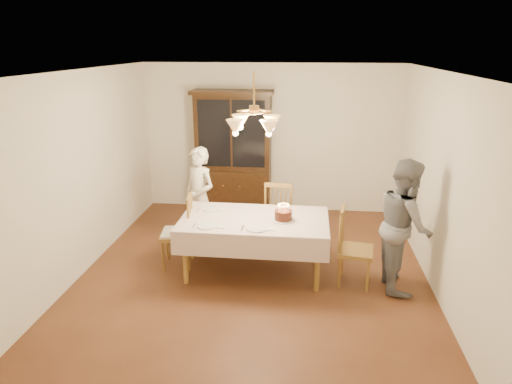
# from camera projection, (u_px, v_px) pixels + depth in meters

# --- Properties ---
(ground) EXTENTS (5.00, 5.00, 0.00)m
(ground) POSITION_uv_depth(u_px,v_px,m) (254.00, 271.00, 6.12)
(ground) COLOR #512A17
(ground) RESTS_ON ground
(room_shell) EXTENTS (5.00, 5.00, 5.00)m
(room_shell) POSITION_uv_depth(u_px,v_px,m) (254.00, 156.00, 5.63)
(room_shell) COLOR white
(room_shell) RESTS_ON ground
(dining_table) EXTENTS (1.90, 1.10, 0.76)m
(dining_table) POSITION_uv_depth(u_px,v_px,m) (254.00, 224.00, 5.91)
(dining_table) COLOR brown
(dining_table) RESTS_ON ground
(china_hutch) EXTENTS (1.38, 0.54, 2.16)m
(china_hutch) POSITION_uv_depth(u_px,v_px,m) (233.00, 155.00, 7.99)
(china_hutch) COLOR black
(china_hutch) RESTS_ON ground
(chair_far_side) EXTENTS (0.48, 0.46, 1.00)m
(chair_far_side) POSITION_uv_depth(u_px,v_px,m) (280.00, 215.00, 6.87)
(chair_far_side) COLOR brown
(chair_far_side) RESTS_ON ground
(chair_left_end) EXTENTS (0.48, 0.50, 1.00)m
(chair_left_end) POSITION_uv_depth(u_px,v_px,m) (178.00, 234.00, 6.15)
(chair_left_end) COLOR brown
(chair_left_end) RESTS_ON ground
(chair_right_end) EXTENTS (0.48, 0.50, 1.00)m
(chair_right_end) POSITION_uv_depth(u_px,v_px,m) (355.00, 251.00, 5.67)
(chair_right_end) COLOR brown
(chair_right_end) RESTS_ON ground
(elderly_woman) EXTENTS (0.66, 0.61, 1.50)m
(elderly_woman) POSITION_uv_depth(u_px,v_px,m) (200.00, 198.00, 6.69)
(elderly_woman) COLOR white
(elderly_woman) RESTS_ON ground
(adult_in_grey) EXTENTS (0.65, 0.82, 1.63)m
(adult_in_grey) POSITION_uv_depth(u_px,v_px,m) (404.00, 225.00, 5.52)
(adult_in_grey) COLOR slate
(adult_in_grey) RESTS_ON ground
(birthday_cake) EXTENTS (0.30, 0.30, 0.22)m
(birthday_cake) POSITION_uv_depth(u_px,v_px,m) (283.00, 216.00, 5.79)
(birthday_cake) COLOR white
(birthday_cake) RESTS_ON dining_table
(place_setting_near_left) EXTENTS (0.40, 0.25, 0.02)m
(place_setting_near_left) POSITION_uv_depth(u_px,v_px,m) (208.00, 226.00, 5.62)
(place_setting_near_left) COLOR white
(place_setting_near_left) RESTS_ON dining_table
(place_setting_near_right) EXTENTS (0.42, 0.27, 0.02)m
(place_setting_near_right) POSITION_uv_depth(u_px,v_px,m) (258.00, 228.00, 5.54)
(place_setting_near_right) COLOR white
(place_setting_near_right) RESTS_ON dining_table
(place_setting_far_left) EXTENTS (0.39, 0.24, 0.02)m
(place_setting_far_left) POSITION_uv_depth(u_px,v_px,m) (212.00, 209.00, 6.18)
(place_setting_far_left) COLOR white
(place_setting_far_left) RESTS_ON dining_table
(chandelier) EXTENTS (0.62, 0.62, 0.73)m
(chandelier) POSITION_uv_depth(u_px,v_px,m) (254.00, 124.00, 5.51)
(chandelier) COLOR #BF8C3F
(chandelier) RESTS_ON ground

